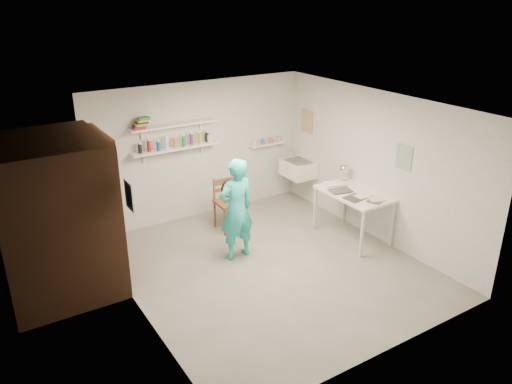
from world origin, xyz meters
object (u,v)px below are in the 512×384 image
work_table (353,215)px  desk_lamp (344,169)px  man (236,209)px  belfast_sink (298,169)px  wall_clock (230,188)px  wooden_chair (230,202)px

work_table → desk_lamp: (0.20, 0.48, 0.62)m
man → desk_lamp: man is taller
belfast_sink → man: size_ratio=0.38×
belfast_sink → desk_lamp: desk_lamp is taller
wall_clock → work_table: 2.11m
belfast_sink → man: (-2.01, -1.17, 0.09)m
wooden_chair → desk_lamp: 2.00m
man → work_table: (1.90, -0.47, -0.38)m
work_table → wooden_chair: bearing=138.2°
man → desk_lamp: bearing=176.5°
desk_lamp → wall_clock: bearing=174.4°
man → work_table: bearing=162.3°
man → belfast_sink: bearing=-153.7°
wooden_chair → desk_lamp: (1.72, -0.87, 0.54)m
belfast_sink → man: bearing=-149.9°
wall_clock → belfast_sink: bearing=21.5°
man → wooden_chair: bearing=-117.4°
belfast_sink → work_table: (-0.11, -1.64, -0.30)m
man → wooden_chair: size_ratio=1.62×
desk_lamp → man: bearing=-179.6°
man → wooden_chair: man is taller
belfast_sink → wooden_chair: size_ratio=0.62×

